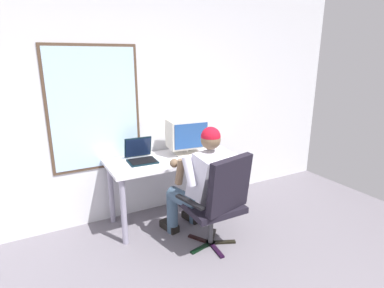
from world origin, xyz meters
TOP-DOWN VIEW (x-y plane):
  - wall_rear at (-0.02, 2.76)m, footprint 5.60×0.08m
  - desk at (0.15, 2.39)m, footprint 1.44×0.63m
  - office_chair at (0.29, 1.60)m, footprint 0.68×0.60m
  - person_seated at (0.24, 1.86)m, footprint 0.60×0.82m
  - crt_monitor at (0.37, 2.43)m, footprint 0.46×0.31m
  - laptop at (-0.19, 2.46)m, footprint 0.32×0.32m
  - wine_glass at (0.65, 2.24)m, footprint 0.07×0.07m

SIDE VIEW (x-z plane):
  - office_chair at x=0.29m, z-range 0.06..1.06m
  - person_seated at x=0.24m, z-range 0.03..1.26m
  - desk at x=0.15m, z-range 0.27..1.03m
  - laptop at x=-0.19m, z-range 0.70..0.94m
  - wine_glass at x=0.65m, z-range 0.78..0.93m
  - crt_monitor at x=0.37m, z-range 0.79..1.20m
  - wall_rear at x=-0.02m, z-range 0.00..2.82m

